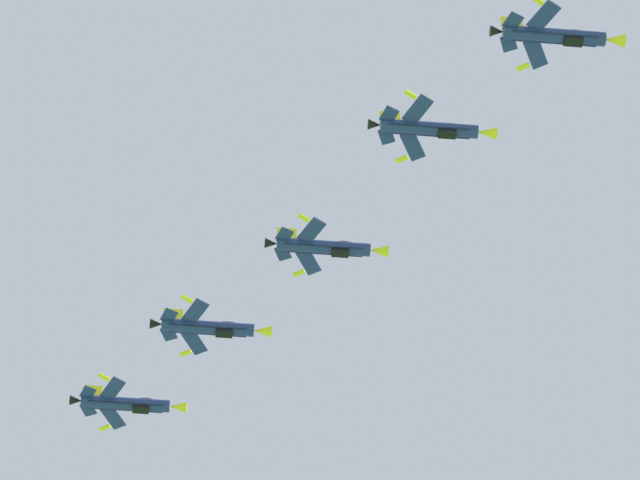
{
  "coord_description": "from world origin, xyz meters",
  "views": [
    {
      "loc": [
        -0.71,
        -1.05,
        1.68
      ],
      "look_at": [
        29.09,
        77.89,
        157.69
      ],
      "focal_mm": 78.64,
      "sensor_mm": 36.0,
      "label": 1
    }
  ],
  "objects": [
    {
      "name": "fighter_jet_left_wing",
      "position": [
        36.74,
        59.35,
        159.39
      ],
      "size": [
        15.68,
        10.27,
        4.39
      ],
      "rotation": [
        0.0,
        0.15,
        4.43
      ],
      "color": "navy"
    },
    {
      "name": "fighter_jet_right_wing",
      "position": [
        30.37,
        79.23,
        158.94
      ],
      "size": [
        15.68,
        10.17,
        4.38
      ],
      "rotation": [
        0.0,
        0.22,
        4.43
      ],
      "color": "navy"
    },
    {
      "name": "fighter_jet_right_outer",
      "position": [
        13.74,
        111.58,
        158.95
      ],
      "size": [
        15.68,
        10.28,
        4.39
      ],
      "rotation": [
        0.0,
        0.14,
        4.43
      ],
      "color": "navy"
    },
    {
      "name": "fighter_jet_left_outer",
      "position": [
        20.09,
        94.58,
        156.68
      ],
      "size": [
        15.68,
        10.25,
        4.39
      ],
      "rotation": [
        0.0,
        0.17,
        4.43
      ],
      "color": "navy"
    },
    {
      "name": "fighter_jet_lead",
      "position": [
        45.29,
        42.37,
        157.11
      ],
      "size": [
        15.68,
        10.09,
        4.49
      ],
      "rotation": [
        0.0,
        0.26,
        4.43
      ],
      "color": "navy"
    }
  ]
}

